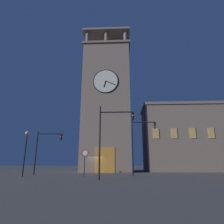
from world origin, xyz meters
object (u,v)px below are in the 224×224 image
at_px(clocktower, 107,106).
at_px(traffic_signal_near, 45,145).
at_px(street_lamp, 26,144).
at_px(adjacent_wing_building, 194,138).
at_px(traffic_signal_mid, 139,138).
at_px(traffic_signal_far, 110,131).
at_px(no_horn_sign, 85,155).

bearing_deg(clocktower, traffic_signal_near, 57.07).
xyz_separation_m(clocktower, street_lamp, (8.25, 14.30, -8.81)).
bearing_deg(traffic_signal_near, street_lamp, 72.44).
relative_size(adjacent_wing_building, traffic_signal_mid, 2.85).
bearing_deg(street_lamp, traffic_signal_mid, -171.79).
relative_size(adjacent_wing_building, traffic_signal_far, 2.80).
height_order(clocktower, traffic_signal_mid, clocktower).
relative_size(clocktower, street_lamp, 5.74).
bearing_deg(no_horn_sign, traffic_signal_mid, -164.27).
distance_m(clocktower, traffic_signal_far, 19.62).
distance_m(adjacent_wing_building, traffic_signal_mid, 18.19).
xyz_separation_m(traffic_signal_near, no_horn_sign, (-5.85, 2.93, -1.38)).
bearing_deg(adjacent_wing_building, clocktower, 4.62).
relative_size(adjacent_wing_building, traffic_signal_near, 3.51).
relative_size(street_lamp, no_horn_sign, 1.71).
distance_m(traffic_signal_far, street_lamp, 10.49).
xyz_separation_m(clocktower, traffic_signal_near, (7.29, 11.25, -8.65)).
height_order(adjacent_wing_building, no_horn_sign, adjacent_wing_building).
distance_m(traffic_signal_far, no_horn_sign, 5.20).
bearing_deg(clocktower, street_lamp, 60.01).
relative_size(traffic_signal_mid, traffic_signal_far, 0.98).
bearing_deg(traffic_signal_far, adjacent_wing_building, -128.09).
distance_m(clocktower, no_horn_sign, 17.43).
xyz_separation_m(traffic_signal_near, traffic_signal_mid, (-12.14, 1.16, 0.71)).
height_order(adjacent_wing_building, traffic_signal_near, adjacent_wing_building).
relative_size(clocktower, adjacent_wing_building, 1.51).
relative_size(traffic_signal_far, no_horn_sign, 2.33).
xyz_separation_m(traffic_signal_near, traffic_signal_far, (-8.86, 6.62, 0.71)).
distance_m(traffic_signal_near, traffic_signal_far, 11.08).
height_order(traffic_signal_near, traffic_signal_mid, traffic_signal_mid).
bearing_deg(adjacent_wing_building, traffic_signal_mid, 49.41).
relative_size(traffic_signal_near, traffic_signal_mid, 0.81).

